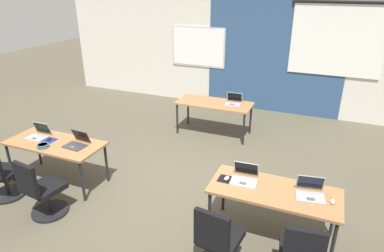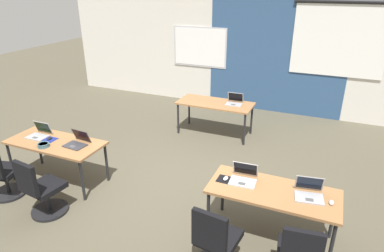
# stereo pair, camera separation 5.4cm
# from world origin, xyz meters

# --- Properties ---
(ground_plane) EXTENTS (24.00, 24.00, 0.00)m
(ground_plane) POSITION_xyz_m (0.00, 0.00, 0.00)
(ground_plane) COLOR #4C4738
(back_wall_assembly) EXTENTS (10.00, 0.27, 2.80)m
(back_wall_assembly) POSITION_xyz_m (0.04, 4.19, 1.41)
(back_wall_assembly) COLOR silver
(back_wall_assembly) RESTS_ON ground
(desk_near_left) EXTENTS (1.60, 0.70, 0.72)m
(desk_near_left) POSITION_xyz_m (-1.75, -0.60, 0.66)
(desk_near_left) COLOR olive
(desk_near_left) RESTS_ON ground
(desk_near_right) EXTENTS (1.60, 0.70, 0.72)m
(desk_near_right) POSITION_xyz_m (1.75, -0.60, 0.66)
(desk_near_right) COLOR olive
(desk_near_right) RESTS_ON ground
(desk_far_center) EXTENTS (1.60, 0.70, 0.72)m
(desk_far_center) POSITION_xyz_m (0.00, 2.20, 0.66)
(desk_far_center) COLOR olive
(desk_far_center) RESTS_ON ground
(laptop_near_right_end) EXTENTS (0.38, 0.35, 0.23)m
(laptop_near_right_end) POSITION_xyz_m (2.16, -0.55, 0.77)
(laptop_near_right_end) COLOR #9E9EA3
(laptop_near_right_end) RESTS_ON desk_near_right
(mouse_near_right_end) EXTENTS (0.06, 0.10, 0.03)m
(mouse_near_right_end) POSITION_xyz_m (2.42, -0.60, 0.74)
(mouse_near_right_end) COLOR #B2B2B7
(mouse_near_right_end) RESTS_ON desk_near_right
(laptop_near_left_inner) EXTENTS (0.36, 0.34, 0.23)m
(laptop_near_left_inner) POSITION_xyz_m (-1.34, -0.55, 0.77)
(laptop_near_left_inner) COLOR #333338
(laptop_near_left_inner) RESTS_ON desk_near_left
(chair_near_left_inner) EXTENTS (0.52, 0.56, 0.92)m
(chair_near_left_inner) POSITION_xyz_m (-1.30, -1.40, 0.38)
(chair_near_left_inner) COLOR black
(chair_near_left_inner) RESTS_ON ground
(laptop_far_right) EXTENTS (0.35, 0.33, 0.23)m
(laptop_far_right) POSITION_xyz_m (0.40, 2.28, 0.77)
(laptop_far_right) COLOR #9E9EA3
(laptop_far_right) RESTS_ON desk_far_center
(laptop_near_left_end) EXTENTS (0.34, 0.31, 0.23)m
(laptop_near_left_end) POSITION_xyz_m (-2.13, -0.54, 0.77)
(laptop_near_left_end) COLOR #9E9EA3
(laptop_near_left_end) RESTS_ON desk_near_left
(mousepad_near_left_end) EXTENTS (0.22, 0.19, 0.00)m
(mousepad_near_left_end) POSITION_xyz_m (-1.89, -0.58, 0.72)
(mousepad_near_left_end) COLOR navy
(mousepad_near_left_end) RESTS_ON desk_near_left
(mouse_near_left_end) EXTENTS (0.06, 0.10, 0.03)m
(mouse_near_left_end) POSITION_xyz_m (-1.89, -0.58, 0.74)
(mouse_near_left_end) COLOR black
(mouse_near_left_end) RESTS_ON mousepad_near_left_end
(chair_near_left_end) EXTENTS (0.53, 0.59, 0.92)m
(chair_near_left_end) POSITION_xyz_m (-2.19, -1.31, 0.38)
(chair_near_left_end) COLOR black
(chair_near_left_end) RESTS_ON ground
(laptop_near_right_inner) EXTENTS (0.35, 0.33, 0.23)m
(laptop_near_right_inner) POSITION_xyz_m (1.35, -0.53, 0.77)
(laptop_near_right_inner) COLOR #B7B7BC
(laptop_near_right_inner) RESTS_ON desk_near_right
(mousepad_near_right_inner) EXTENTS (0.22, 0.19, 0.00)m
(mousepad_near_right_inner) POSITION_xyz_m (1.13, -0.60, 0.72)
(mousepad_near_right_inner) COLOR black
(mousepad_near_right_inner) RESTS_ON desk_near_right
(mouse_near_right_inner) EXTENTS (0.06, 0.10, 0.03)m
(mouse_near_right_inner) POSITION_xyz_m (1.13, -0.60, 0.74)
(mouse_near_right_inner) COLOR silver
(mouse_near_right_inner) RESTS_ON mousepad_near_right_inner
(chair_near_right_inner) EXTENTS (0.52, 0.56, 0.92)m
(chair_near_right_inner) POSITION_xyz_m (1.29, -1.40, 0.38)
(chair_near_right_inner) COLOR black
(chair_near_right_inner) RESTS_ON ground
(snack_bowl) EXTENTS (0.18, 0.18, 0.06)m
(snack_bowl) POSITION_xyz_m (-1.77, -0.81, 0.76)
(snack_bowl) COLOR #3D6070
(snack_bowl) RESTS_ON desk_near_left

